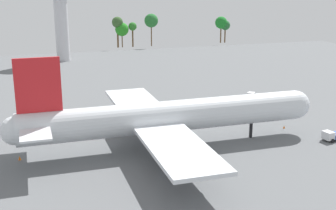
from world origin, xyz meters
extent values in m
plane|color=slate|center=(0.00, 0.00, 0.00)|extent=(256.02, 256.02, 0.00)
cylinder|color=silver|center=(0.00, 0.00, 6.43)|extent=(58.29, 6.25, 6.25)
sphere|color=silver|center=(29.14, 0.00, 6.43)|extent=(6.12, 6.12, 6.12)
sphere|color=silver|center=(-29.14, 0.00, 6.43)|extent=(5.31, 5.31, 5.31)
cube|color=red|center=(-24.48, 0.00, 14.56)|extent=(8.16, 0.50, 10.00)
cube|color=silver|center=(-25.65, -4.99, 7.37)|extent=(5.25, 9.37, 0.36)
cube|color=silver|center=(-25.65, 4.99, 7.37)|extent=(5.25, 9.37, 0.36)
cube|color=silver|center=(-2.91, -14.64, 5.50)|extent=(9.91, 25.53, 0.70)
cube|color=silver|center=(-2.91, 14.64, 5.50)|extent=(9.91, 25.53, 0.70)
cylinder|color=gray|center=(-1.91, -10.81, 3.83)|extent=(5.00, 2.62, 2.62)
cylinder|color=gray|center=(-1.91, -20.26, 3.83)|extent=(5.00, 2.62, 2.62)
cylinder|color=gray|center=(-1.91, 10.81, 3.83)|extent=(5.00, 2.62, 2.62)
cylinder|color=gray|center=(-1.91, 20.26, 3.83)|extent=(5.00, 2.62, 2.62)
cylinder|color=black|center=(18.65, 0.00, 1.65)|extent=(0.70, 0.70, 3.31)
cylinder|color=black|center=(-2.91, -3.44, 1.65)|extent=(0.70, 0.70, 3.31)
cylinder|color=black|center=(-2.91, 3.44, 1.65)|extent=(0.70, 0.70, 3.31)
cube|color=silver|center=(33.25, 27.90, 1.29)|extent=(2.81, 2.84, 1.74)
cube|color=#232328|center=(35.18, 26.23, 0.87)|extent=(3.83, 3.72, 0.91)
cylinder|color=black|center=(34.03, 28.75, 0.42)|extent=(0.82, 0.76, 0.84)
cylinder|color=black|center=(32.52, 27.01, 0.42)|extent=(0.82, 0.76, 0.84)
cylinder|color=black|center=(36.42, 26.68, 0.42)|extent=(0.82, 0.76, 0.84)
cylinder|color=black|center=(34.90, 24.93, 0.42)|extent=(0.82, 0.76, 0.84)
cube|color=silver|center=(33.03, -7.04, 1.27)|extent=(2.04, 2.51, 1.69)
cylinder|color=black|center=(32.97, -5.82, 0.42)|extent=(0.87, 0.41, 0.84)
cylinder|color=black|center=(33.36, -8.22, 0.42)|extent=(0.87, 0.41, 0.84)
cylinder|color=black|center=(36.13, -5.29, 0.42)|extent=(0.87, 0.41, 0.84)
cone|color=orange|center=(28.80, 3.16, 0.33)|extent=(0.46, 0.46, 0.65)
cone|color=orange|center=(-28.80, 1.71, 0.39)|extent=(0.54, 0.54, 0.78)
cylinder|color=silver|center=(-11.27, 107.87, 13.56)|extent=(5.38, 5.38, 27.13)
cylinder|color=#51381E|center=(17.54, 137.00, 5.31)|extent=(0.85, 0.85, 10.63)
sphere|color=#35572A|center=(17.54, 137.00, 12.24)|extent=(5.38, 5.38, 5.38)
cylinder|color=#51381E|center=(19.66, 137.00, 3.40)|extent=(0.52, 0.52, 6.80)
sphere|color=#25821F|center=(19.66, 137.00, 8.76)|extent=(6.55, 6.55, 6.55)
cylinder|color=#51381E|center=(25.00, 137.00, 4.40)|extent=(0.74, 0.74, 8.80)
sphere|color=#2A7227|center=(25.00, 137.00, 10.02)|extent=(4.07, 4.07, 4.07)
cylinder|color=#51381E|center=(34.56, 137.00, 5.28)|extent=(0.53, 0.53, 10.56)
sphere|color=#256C2E|center=(34.56, 137.00, 12.59)|extent=(6.78, 6.78, 6.78)
cylinder|color=#51381E|center=(72.28, 137.00, 4.32)|extent=(0.65, 0.65, 8.63)
sphere|color=#1C7726|center=(72.28, 137.00, 10.52)|extent=(6.30, 6.30, 6.30)
cylinder|color=#51381E|center=(74.70, 137.00, 3.79)|extent=(0.67, 0.67, 7.59)
sphere|color=#256230|center=(74.70, 137.00, 9.11)|extent=(5.06, 5.06, 5.06)
camera|label=1|loc=(-26.12, -82.72, 33.19)|focal=48.62mm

